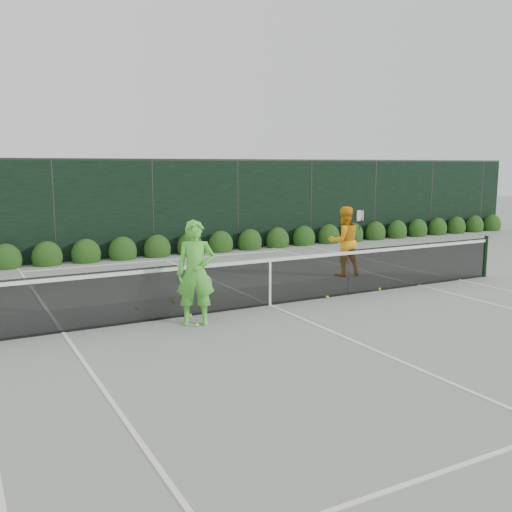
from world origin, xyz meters
TOP-DOWN VIEW (x-y plane):
  - ground at (0.00, 0.00)m, footprint 80.00×80.00m
  - tennis_net at (-0.02, 0.00)m, footprint 12.90×0.10m
  - player_woman at (-1.88, -0.60)m, footprint 0.82×0.69m
  - player_man at (3.28, 1.87)m, footprint 0.98×0.81m
  - court_lines at (0.00, 0.00)m, footprint 11.03×23.83m
  - windscreen_fence at (0.00, -2.71)m, footprint 32.00×21.07m
  - hedge_row at (-0.00, 7.15)m, footprint 31.66×0.65m
  - tennis_balls at (-0.61, 0.19)m, footprint 5.51×1.97m

SIDE VIEW (x-z plane):
  - ground at x=0.00m, z-range 0.00..0.00m
  - court_lines at x=0.00m, z-range 0.00..0.01m
  - tennis_balls at x=-0.61m, z-range 0.00..0.07m
  - hedge_row at x=0.00m, z-range -0.23..0.70m
  - tennis_net at x=-0.02m, z-range 0.00..1.07m
  - player_man at x=3.28m, z-range 0.00..1.81m
  - player_woman at x=-1.88m, z-range 0.00..1.90m
  - windscreen_fence at x=0.00m, z-range -0.02..3.04m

